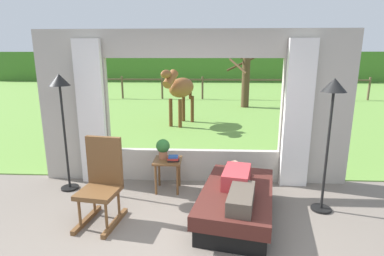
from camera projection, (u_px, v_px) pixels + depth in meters
name	position (u px, v px, depth m)	size (l,w,h in m)	color
back_wall_with_window	(193.00, 110.00, 5.09)	(5.20, 0.12, 2.55)	#ADA599
curtain_panel_left	(91.00, 114.00, 5.05)	(0.44, 0.10, 2.40)	silver
curtain_panel_right	(298.00, 116.00, 4.88)	(0.44, 0.10, 2.40)	silver
outdoor_pasture_lawn	(203.00, 97.00, 15.96)	(36.00, 21.68, 0.02)	olive
distant_hill_ridge	(205.00, 67.00, 25.24)	(36.00, 2.00, 2.40)	#42752A
recliner_sofa	(237.00, 203.00, 4.07)	(1.23, 1.85, 0.42)	black
reclining_person	(238.00, 183.00, 3.95)	(0.46, 1.43, 0.22)	#B23338
rocking_chair	(102.00, 181.00, 3.96)	(0.55, 0.74, 1.12)	brown
side_table	(168.00, 165.00, 4.87)	(0.44, 0.44, 0.52)	brown
potted_plant	(163.00, 148.00, 4.87)	(0.22, 0.22, 0.32)	#9E6042
book_stack	(173.00, 159.00, 4.77)	(0.20, 0.15, 0.09)	black
floor_lamp_left	(61.00, 98.00, 4.66)	(0.32, 0.32, 1.87)	black
floor_lamp_right	(332.00, 106.00, 3.98)	(0.32, 0.32, 1.86)	black
horse	(180.00, 88.00, 9.27)	(1.05, 1.79, 1.73)	brown
pasture_tree	(245.00, 75.00, 12.47)	(1.46, 1.46, 2.88)	#4C3823
pasture_fence_line	(202.00, 84.00, 14.92)	(16.10, 0.10, 1.10)	brown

